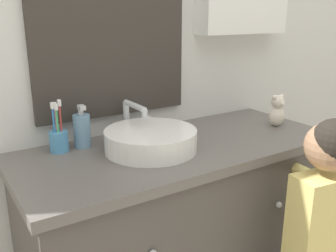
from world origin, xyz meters
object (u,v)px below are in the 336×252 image
object	(u,v)px
sink_basin	(150,139)
toothbrush_holder	(59,139)
child_figure	(318,229)
teddy_bear	(277,111)
soap_dispenser	(82,130)

from	to	relation	value
sink_basin	toothbrush_holder	distance (m)	0.33
child_figure	teddy_bear	world-z (taller)	child_figure
sink_basin	soap_dispenser	size ratio (longest dim) A/B	2.44
toothbrush_holder	teddy_bear	world-z (taller)	toothbrush_holder
toothbrush_holder	child_figure	xyz separation A→B (m)	(0.68, -0.61, -0.28)
toothbrush_holder	child_figure	world-z (taller)	toothbrush_holder
sink_basin	soap_dispenser	xyz separation A→B (m)	(-0.20, 0.16, 0.02)
sink_basin	soap_dispenser	bearing A→B (deg)	140.19
soap_dispenser	teddy_bear	bearing A→B (deg)	-14.02
sink_basin	teddy_bear	size ratio (longest dim) A/B	2.76
child_figure	teddy_bear	distance (m)	0.55
child_figure	teddy_bear	xyz separation A→B (m)	(0.22, 0.41, 0.30)
teddy_bear	child_figure	bearing A→B (deg)	-118.61
sink_basin	teddy_bear	bearing A→B (deg)	-3.75
teddy_bear	toothbrush_holder	bearing A→B (deg)	167.47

